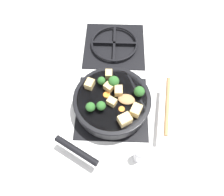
# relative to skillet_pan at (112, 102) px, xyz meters

# --- Properties ---
(ground_plane) EXTENTS (2.40, 2.40, 0.00)m
(ground_plane) POSITION_rel_skillet_pan_xyz_m (0.00, 0.00, -0.06)
(ground_plane) COLOR white
(front_burner_grate) EXTENTS (0.31, 0.31, 0.03)m
(front_burner_grate) POSITION_rel_skillet_pan_xyz_m (0.00, 0.00, -0.05)
(front_burner_grate) COLOR black
(front_burner_grate) RESTS_ON ground_plane
(rear_burner_grate) EXTENTS (0.31, 0.31, 0.03)m
(rear_burner_grate) POSITION_rel_skillet_pan_xyz_m (0.00, 0.36, -0.05)
(rear_burner_grate) COLOR black
(rear_burner_grate) RESTS_ON ground_plane
(skillet_pan) EXTENTS (0.37, 0.43, 0.06)m
(skillet_pan) POSITION_rel_skillet_pan_xyz_m (0.00, 0.00, 0.00)
(skillet_pan) COLOR black
(skillet_pan) RESTS_ON front_burner_grate
(wooden_spoon) EXTENTS (0.22, 0.26, 0.02)m
(wooden_spoon) POSITION_rel_skillet_pan_xyz_m (0.15, -0.02, 0.03)
(wooden_spoon) COLOR #A87A4C
(wooden_spoon) RESTS_ON skillet_pan
(tofu_cube_center_large) EXTENTS (0.04, 0.05, 0.03)m
(tofu_cube_center_large) POSITION_rel_skillet_pan_xyz_m (-0.09, 0.06, 0.04)
(tofu_cube_center_large) COLOR #DBB770
(tofu_cube_center_large) RESTS_ON skillet_pan
(tofu_cube_near_handle) EXTENTS (0.05, 0.06, 0.04)m
(tofu_cube_near_handle) POSITION_rel_skillet_pan_xyz_m (0.10, -0.06, 0.04)
(tofu_cube_near_handle) COLOR #DBB770
(tofu_cube_near_handle) RESTS_ON skillet_pan
(tofu_cube_east_chunk) EXTENTS (0.03, 0.04, 0.03)m
(tofu_cube_east_chunk) POSITION_rel_skillet_pan_xyz_m (-0.02, 0.11, 0.04)
(tofu_cube_east_chunk) COLOR #DBB770
(tofu_cube_east_chunk) RESTS_ON skillet_pan
(tofu_cube_west_chunk) EXTENTS (0.05, 0.04, 0.03)m
(tofu_cube_west_chunk) POSITION_rel_skillet_pan_xyz_m (-0.00, -0.02, 0.04)
(tofu_cube_west_chunk) COLOR #DBB770
(tofu_cube_west_chunk) RESTS_ON skillet_pan
(tofu_cube_back_piece) EXTENTS (0.06, 0.06, 0.04)m
(tofu_cube_back_piece) POSITION_rel_skillet_pan_xyz_m (0.05, -0.10, 0.05)
(tofu_cube_back_piece) COLOR #DBB770
(tofu_cube_back_piece) RESTS_ON skillet_pan
(tofu_cube_front_piece) EXTENTS (0.05, 0.04, 0.03)m
(tofu_cube_front_piece) POSITION_rel_skillet_pan_xyz_m (-0.01, 0.04, 0.04)
(tofu_cube_front_piece) COLOR #DBB770
(tofu_cube_front_piece) RESTS_ON skillet_pan
(tofu_cube_mid_small) EXTENTS (0.03, 0.04, 0.03)m
(tofu_cube_mid_small) POSITION_rel_skillet_pan_xyz_m (0.03, 0.03, 0.04)
(tofu_cube_mid_small) COLOR #DBB770
(tofu_cube_mid_small) RESTS_ON skillet_pan
(broccoli_floret_near_spoon) EXTENTS (0.04, 0.04, 0.05)m
(broccoli_floret_near_spoon) POSITION_rel_skillet_pan_xyz_m (-0.08, -0.05, 0.05)
(broccoli_floret_near_spoon) COLOR #709956
(broccoli_floret_near_spoon) RESTS_ON skillet_pan
(broccoli_floret_center_top) EXTENTS (0.04, 0.04, 0.05)m
(broccoli_floret_center_top) POSITION_rel_skillet_pan_xyz_m (0.11, 0.02, 0.05)
(broccoli_floret_center_top) COLOR #709956
(broccoli_floret_center_top) RESTS_ON skillet_pan
(broccoli_floret_east_rim) EXTENTS (0.04, 0.04, 0.04)m
(broccoli_floret_east_rim) POSITION_rel_skillet_pan_xyz_m (-0.04, -0.05, 0.05)
(broccoli_floret_east_rim) COLOR #709956
(broccoli_floret_east_rim) RESTS_ON skillet_pan
(broccoli_floret_west_rim) EXTENTS (0.03, 0.03, 0.04)m
(broccoli_floret_west_rim) POSITION_rel_skillet_pan_xyz_m (-0.04, 0.07, 0.05)
(broccoli_floret_west_rim) COLOR #709956
(broccoli_floret_west_rim) RESTS_ON skillet_pan
(broccoli_floret_north_edge) EXTENTS (0.05, 0.05, 0.05)m
(broccoli_floret_north_edge) POSITION_rel_skillet_pan_xyz_m (0.01, 0.06, 0.06)
(broccoli_floret_north_edge) COLOR #709956
(broccoli_floret_north_edge) RESTS_ON skillet_pan
(carrot_slice_orange_thin) EXTENTS (0.02, 0.02, 0.01)m
(carrot_slice_orange_thin) POSITION_rel_skillet_pan_xyz_m (0.04, -0.05, 0.03)
(carrot_slice_orange_thin) COLOR orange
(carrot_slice_orange_thin) RESTS_ON skillet_pan
(carrot_slice_near_center) EXTENTS (0.03, 0.03, 0.01)m
(carrot_slice_near_center) POSITION_rel_skillet_pan_xyz_m (-0.02, 0.01, 0.03)
(carrot_slice_near_center) COLOR orange
(carrot_slice_near_center) RESTS_ON skillet_pan
(salt_shaker) EXTENTS (0.04, 0.04, 0.09)m
(salt_shaker) POSITION_rel_skillet_pan_xyz_m (0.11, -0.22, -0.02)
(salt_shaker) COLOR white
(salt_shaker) RESTS_ON ground_plane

